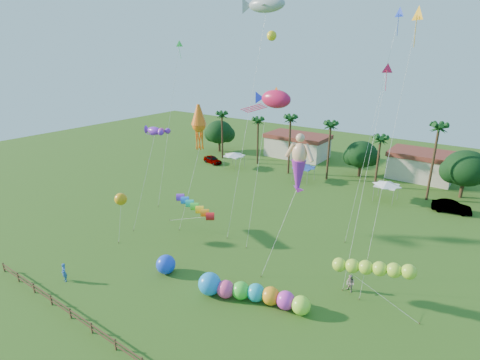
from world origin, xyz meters
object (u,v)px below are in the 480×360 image
Objects in this scene: car_a at (213,160)px; spectator_a at (64,273)px; car_b at (452,207)px; spectator_b at (350,283)px; caterpillar_inflatable at (249,292)px; blue_ball at (166,264)px.

car_a is 41.63m from spectator_a.
car_a is 41.99m from car_b.
caterpillar_inflatable is (-6.88, -6.63, 0.03)m from spectator_b.
caterpillar_inflatable is at bearing -114.62° from spectator_b.
caterpillar_inflatable is 9.36m from blue_ball.
blue_ball reaches higher than spectator_b.
spectator_b is at bearing -109.73° from car_a.
car_b is 26.15m from spectator_b.
blue_ball reaches higher than car_a.
caterpillar_inflatable is (30.13, -31.34, 0.14)m from car_a.
spectator_a is at bearing -135.98° from blue_ball.
caterpillar_inflatable is at bearing -122.13° from car_a.
spectator_b is at bearing 26.50° from caterpillar_inflatable.
car_a is 2.54× the size of spectator_b.
car_b is (41.98, 0.96, 0.08)m from car_a.
car_b is at bearing -74.69° from car_a.
blue_ball is at bearing -132.82° from spectator_b.
car_b is 39.58m from blue_ball.
car_a is 43.47m from caterpillar_inflatable.
blue_ball is (-9.28, -1.17, 0.09)m from caterpillar_inflatable.
car_b is at bearing 57.74° from blue_ball.
car_a is at bearing 122.67° from blue_ball.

